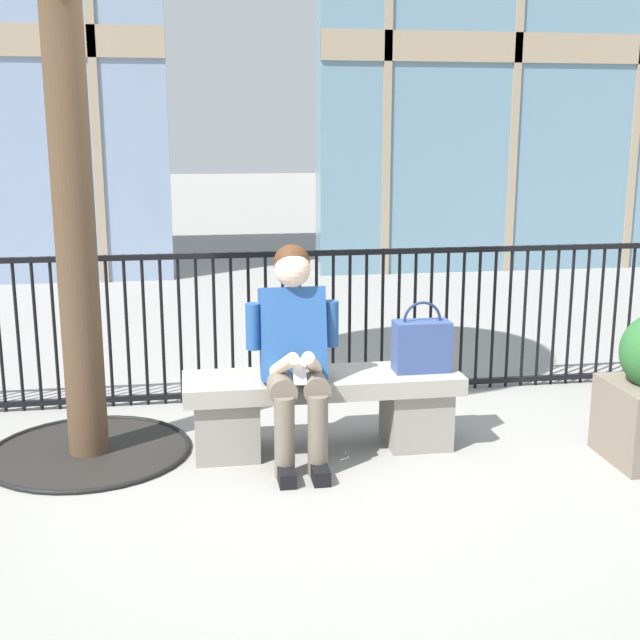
# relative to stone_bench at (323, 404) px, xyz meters

# --- Properties ---
(ground_plane) EXTENTS (60.00, 60.00, 0.00)m
(ground_plane) POSITION_rel_stone_bench_xyz_m (0.00, 0.00, -0.27)
(ground_plane) COLOR gray
(stone_bench) EXTENTS (1.60, 0.44, 0.45)m
(stone_bench) POSITION_rel_stone_bench_xyz_m (0.00, 0.00, 0.00)
(stone_bench) COLOR gray
(stone_bench) RESTS_ON ground
(seated_person_with_phone) EXTENTS (0.52, 0.66, 1.21)m
(seated_person_with_phone) POSITION_rel_stone_bench_xyz_m (-0.18, -0.13, 0.38)
(seated_person_with_phone) COLOR #6B6051
(seated_person_with_phone) RESTS_ON ground
(handbag_on_bench) EXTENTS (0.32, 0.17, 0.41)m
(handbag_on_bench) POSITION_rel_stone_bench_xyz_m (0.58, -0.01, 0.33)
(handbag_on_bench) COLOR #33477F
(handbag_on_bench) RESTS_ON stone_bench
(plaza_railing) EXTENTS (8.36, 0.04, 1.03)m
(plaza_railing) POSITION_rel_stone_bench_xyz_m (0.00, 0.97, 0.25)
(plaza_railing) COLOR black
(plaza_railing) RESTS_ON ground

